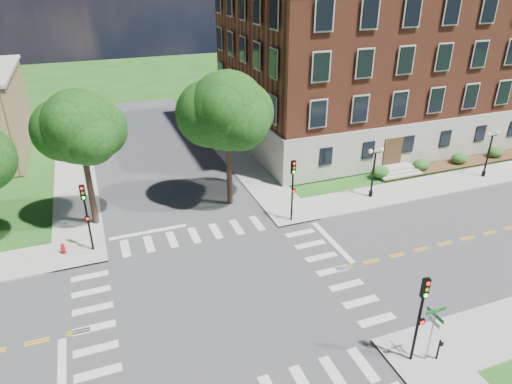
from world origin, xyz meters
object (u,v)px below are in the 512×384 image
object	(u,v)px
twin_lamp_east	(489,151)
street_sign_pole	(433,324)
twin_lamp_west	(374,170)
fire_hydrant	(63,249)
push_button_post	(439,349)
traffic_signal_se	(421,310)
traffic_signal_nw	(86,210)
traffic_signal_ne	(293,183)

from	to	relation	value
twin_lamp_east	street_sign_pole	xyz separation A→B (m)	(-19.17, -15.71, -0.21)
twin_lamp_west	fire_hydrant	distance (m)	23.86
street_sign_pole	push_button_post	bearing A→B (deg)	-21.61
traffic_signal_se	traffic_signal_nw	xyz separation A→B (m)	(-13.92, 15.46, 0.00)
push_button_post	traffic_signal_nw	bearing A→B (deg)	133.51
twin_lamp_east	fire_hydrant	distance (m)	35.67
traffic_signal_se	twin_lamp_west	bearing A→B (deg)	62.90
traffic_signal_nw	street_sign_pole	bearing A→B (deg)	-47.08
traffic_signal_se	fire_hydrant	bearing A→B (deg)	135.14
traffic_signal_nw	fire_hydrant	world-z (taller)	traffic_signal_nw
twin_lamp_west	fire_hydrant	size ratio (longest dim) A/B	5.64
traffic_signal_se	twin_lamp_east	size ratio (longest dim) A/B	1.13
push_button_post	fire_hydrant	world-z (taller)	push_button_post
traffic_signal_nw	street_sign_pole	size ratio (longest dim) A/B	1.55
twin_lamp_west	fire_hydrant	bearing A→B (deg)	179.91
traffic_signal_nw	street_sign_pole	distance (m)	21.46
street_sign_pole	fire_hydrant	size ratio (longest dim) A/B	4.13
twin_lamp_west	twin_lamp_east	bearing A→B (deg)	-0.86
traffic_signal_ne	street_sign_pole	size ratio (longest dim) A/B	1.55
traffic_signal_ne	twin_lamp_west	size ratio (longest dim) A/B	1.13
twin_lamp_west	twin_lamp_east	xyz separation A→B (m)	(11.84, -0.18, 0.00)
twin_lamp_east	traffic_signal_ne	bearing A→B (deg)	-176.85
traffic_signal_nw	fire_hydrant	size ratio (longest dim) A/B	6.40
twin_lamp_east	fire_hydrant	world-z (taller)	twin_lamp_east
twin_lamp_east	push_button_post	size ratio (longest dim) A/B	3.53
twin_lamp_east	push_button_post	distance (m)	24.59
push_button_post	fire_hydrant	distance (m)	23.38
traffic_signal_ne	twin_lamp_east	distance (m)	19.66
twin_lamp_west	push_button_post	world-z (taller)	twin_lamp_west
traffic_signal_se	traffic_signal_nw	bearing A→B (deg)	132.01
traffic_signal_ne	twin_lamp_east	world-z (taller)	traffic_signal_ne
traffic_signal_ne	traffic_signal_nw	bearing A→B (deg)	175.68
street_sign_pole	fire_hydrant	xyz separation A→B (m)	(-16.44, 15.93, -1.84)
traffic_signal_se	twin_lamp_east	world-z (taller)	traffic_signal_se
traffic_signal_nw	twin_lamp_east	bearing A→B (deg)	0.02
traffic_signal_se	twin_lamp_west	distance (m)	17.59
traffic_signal_se	twin_lamp_west	size ratio (longest dim) A/B	1.13
traffic_signal_ne	fire_hydrant	world-z (taller)	traffic_signal_ne
twin_lamp_west	fire_hydrant	xyz separation A→B (m)	(-23.77, 0.04, -2.06)
traffic_signal_se	fire_hydrant	distance (m)	22.40
traffic_signal_ne	street_sign_pole	distance (m)	14.66
twin_lamp_east	fire_hydrant	size ratio (longest dim) A/B	5.64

